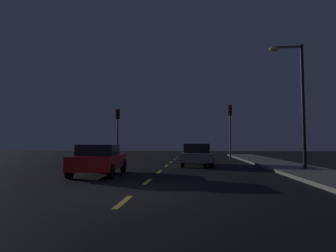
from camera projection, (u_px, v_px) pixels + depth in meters
name	position (u px, v px, depth m)	size (l,w,h in m)	color
ground_plane	(161.00, 171.00, 15.22)	(80.00, 80.00, 0.00)	black
sidewalk_curb_right	(302.00, 170.00, 14.54)	(3.00, 40.00, 0.15)	gray
lane_stripe_nearest	(123.00, 202.00, 7.07)	(0.16, 1.60, 0.01)	#EACC4C
lane_stripe_second	(148.00, 181.00, 10.85)	(0.16, 1.60, 0.01)	#EACC4C
lane_stripe_third	(159.00, 172.00, 14.63)	(0.16, 1.60, 0.01)	#EACC4C
lane_stripe_fourth	(166.00, 166.00, 18.40)	(0.16, 1.60, 0.01)	#EACC4C
lane_stripe_fifth	(171.00, 162.00, 22.18)	(0.16, 1.60, 0.01)	#EACC4C
lane_stripe_sixth	(174.00, 159.00, 25.96)	(0.16, 1.60, 0.01)	#EACC4C
lane_stripe_seventh	(177.00, 157.00, 29.73)	(0.16, 1.60, 0.01)	#EACC4C
traffic_signal_left	(118.00, 124.00, 24.94)	(0.32, 0.38, 4.61)	#4C4C51
traffic_signal_right	(230.00, 122.00, 24.03)	(0.32, 0.38, 4.83)	#4C4C51
car_stopped_ahead	(197.00, 154.00, 18.78)	(2.02, 4.54, 1.48)	gray
car_adjacent_lane	(99.00, 159.00, 13.07)	(2.22, 4.10, 1.44)	#B21919
street_lamp_right	(297.00, 94.00, 15.18)	(1.84, 0.36, 6.96)	black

